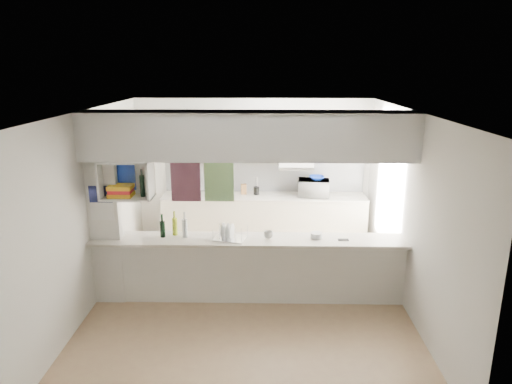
{
  "coord_description": "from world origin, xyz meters",
  "views": [
    {
      "loc": [
        0.22,
        -5.69,
        3.14
      ],
      "look_at": [
        0.09,
        0.5,
        1.43
      ],
      "focal_mm": 32.0,
      "sensor_mm": 36.0,
      "label": 1
    }
  ],
  "objects_px": {
    "dish_rack": "(230,233)",
    "bowl": "(317,178)",
    "wine_bottles": "(174,227)",
    "microwave": "(314,188)"
  },
  "relations": [
    {
      "from": "dish_rack",
      "to": "bowl",
      "type": "bearing_deg",
      "value": 70.49
    },
    {
      "from": "wine_bottles",
      "to": "bowl",
      "type": "bearing_deg",
      "value": 43.61
    },
    {
      "from": "bowl",
      "to": "dish_rack",
      "type": "distance_m",
      "value": 2.51
    },
    {
      "from": "bowl",
      "to": "dish_rack",
      "type": "xyz_separation_m",
      "value": [
        -1.36,
        -2.09,
        -0.24
      ]
    },
    {
      "from": "microwave",
      "to": "bowl",
      "type": "relative_size",
      "value": 2.01
    },
    {
      "from": "microwave",
      "to": "dish_rack",
      "type": "bearing_deg",
      "value": 63.28
    },
    {
      "from": "bowl",
      "to": "dish_rack",
      "type": "height_order",
      "value": "bowl"
    },
    {
      "from": "microwave",
      "to": "wine_bottles",
      "type": "relative_size",
      "value": 1.46
    },
    {
      "from": "bowl",
      "to": "dish_rack",
      "type": "bearing_deg",
      "value": -123.07
    },
    {
      "from": "bowl",
      "to": "dish_rack",
      "type": "relative_size",
      "value": 0.57
    }
  ]
}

